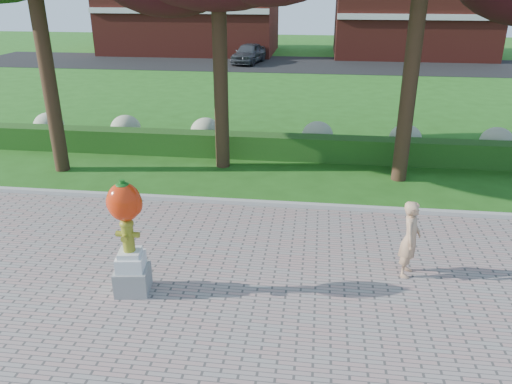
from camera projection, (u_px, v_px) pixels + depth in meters
The scene contains 10 objects.
ground at pixel (263, 266), 10.50m from camera, with size 100.00×100.00×0.00m, color #225816.
curb at pixel (276, 205), 13.21m from camera, with size 40.00×0.18×0.15m, color #ADADA5.
lawn_hedge at pixel (287, 147), 16.74m from camera, with size 24.00×0.70×0.80m, color #164714.
hydrangea_row at pixel (305, 135), 17.53m from camera, with size 20.10×1.10×0.99m.
street at pixel (307, 64), 36.08m from camera, with size 50.00×8.00×0.02m, color black.
building_left at pixel (191, 8), 41.38m from camera, with size 14.00×8.00×7.00m, color maroon.
building_right at pixel (413, 14), 39.38m from camera, with size 12.00×8.00×6.40m, color maroon.
hydrant_sculpture at pixel (128, 235), 9.13m from camera, with size 0.70×0.70×2.28m.
woman at pixel (410, 239), 9.84m from camera, with size 0.58×0.38×1.60m, color tan.
parked_car at pixel (249, 53), 36.34m from camera, with size 1.68×4.19×1.43m, color #3E4246.
Camera 1 is at (1.01, -9.01, 5.52)m, focal length 35.00 mm.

